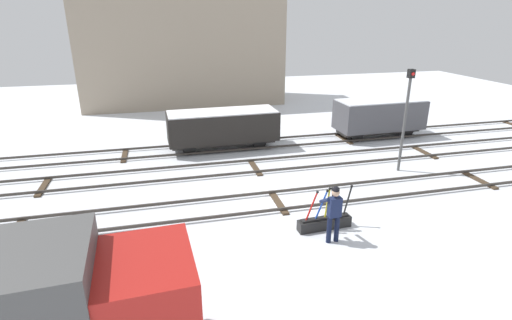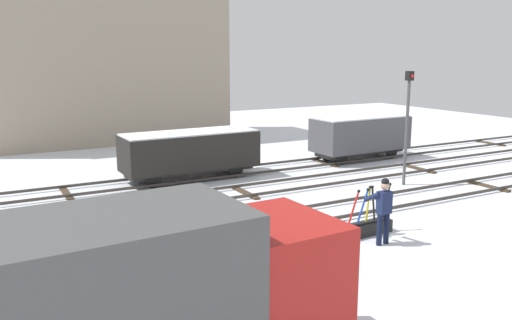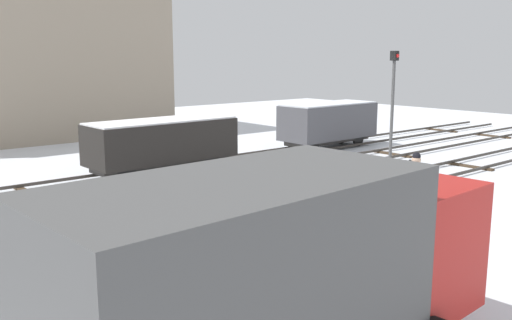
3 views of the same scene
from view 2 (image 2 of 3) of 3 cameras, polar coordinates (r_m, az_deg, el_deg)
name	(u,v)px [view 2 (image 2 of 3)]	position (r m, az deg, el deg)	size (l,w,h in m)	color
ground_plane	(298,220)	(16.58, 4.57, -6.51)	(60.00, 60.00, 0.00)	silver
track_main_line	(298,217)	(16.54, 4.58, -6.15)	(44.00, 1.94, 0.18)	#38332D
track_siding_near	(245,191)	(19.55, -1.20, -3.36)	(44.00, 1.94, 0.18)	#38332D
track_siding_far	(212,174)	(22.26, -4.85, -1.57)	(44.00, 1.94, 0.18)	#38332D
switch_lever_frame	(366,227)	(15.44, 11.83, -7.10)	(1.85, 0.46, 1.45)	black
rail_worker	(383,207)	(14.60, 13.65, -4.94)	(0.56, 0.71, 1.86)	#111831
delivery_truck	(136,299)	(7.94, -12.85, -14.49)	(6.38, 2.71, 2.94)	#B21E19
signal_post	(407,117)	(21.24, 16.11, 4.46)	(0.24, 0.32, 4.47)	#4C4C4C
apartment_building	(96,60)	(32.72, -16.94, 10.37)	(15.03, 5.55, 9.55)	gray
freight_car_far_end	(190,152)	(21.69, -7.16, 0.92)	(5.60, 2.07, 2.00)	#2D2B28
freight_car_near_switch	(360,135)	(26.20, 11.27, 2.73)	(4.93, 2.05, 2.13)	#2D2B28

